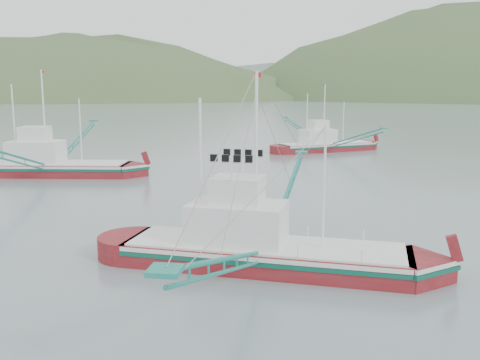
# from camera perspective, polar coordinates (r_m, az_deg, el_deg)

# --- Properties ---
(ground) EXTENTS (1200.00, 1200.00, 0.00)m
(ground) POSITION_cam_1_polar(r_m,az_deg,el_deg) (30.72, -1.54, -7.82)
(ground) COLOR slate
(ground) RESTS_ON ground
(main_boat) EXTENTS (15.27, 26.93, 10.94)m
(main_boat) POSITION_cam_1_polar(r_m,az_deg,el_deg) (28.04, 2.24, -5.99)
(main_boat) COLOR maroon
(main_boat) RESTS_ON ground
(bg_boat_left) EXTENTS (16.62, 29.42, 11.94)m
(bg_boat_left) POSITION_cam_1_polar(r_m,az_deg,el_deg) (60.26, -19.65, 2.04)
(bg_boat_left) COLOR maroon
(bg_boat_left) RESTS_ON ground
(bg_boat_far) EXTENTS (17.41, 23.78, 10.48)m
(bg_boat_far) POSITION_cam_1_polar(r_m,az_deg,el_deg) (79.21, 9.15, 4.65)
(bg_boat_far) COLOR maroon
(bg_boat_far) RESTS_ON ground
(headland_left) EXTENTS (448.00, 308.00, 210.00)m
(headland_left) POSITION_cam_1_polar(r_m,az_deg,el_deg) (430.63, -17.78, 8.26)
(headland_left) COLOR #3D542B
(headland_left) RESTS_ON ground
(ridge_distant) EXTENTS (960.00, 400.00, 240.00)m
(ridge_distant) POSITION_cam_1_polar(r_m,az_deg,el_deg) (589.47, 10.40, 8.91)
(ridge_distant) COLOR slate
(ridge_distant) RESTS_ON ground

